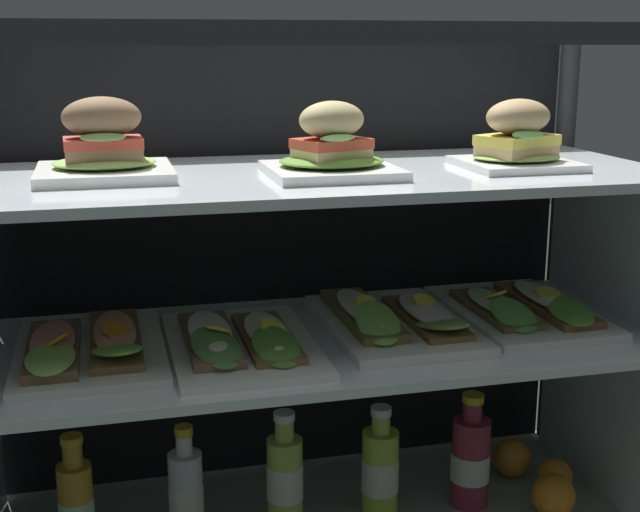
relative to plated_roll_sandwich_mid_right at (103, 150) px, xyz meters
name	(u,v)px	position (x,y,z in m)	size (l,w,h in m)	color
case_frame	(303,260)	(0.34, 0.11, -0.22)	(1.20, 0.53, 0.92)	#333338
riser_lower_tier	(320,438)	(0.34, -0.01, -0.52)	(1.13, 0.45, 0.35)	silver
shelf_lower_glass	(320,341)	(0.34, -0.01, -0.34)	(1.15, 0.47, 0.02)	silver
riser_upper_tier	(320,261)	(0.34, -0.01, -0.19)	(1.13, 0.45, 0.27)	silver
shelf_upper_glass	(320,176)	(0.34, -0.01, -0.05)	(1.15, 0.47, 0.02)	silver
plated_roll_sandwich_mid_right	(103,150)	(0.00, 0.00, 0.00)	(0.21, 0.21, 0.13)	white
plated_roll_sandwich_near_right_corner	(332,151)	(0.35, -0.06, 0.00)	(0.20, 0.20, 0.12)	white
plated_roll_sandwich_far_left	(517,141)	(0.67, -0.05, 0.00)	(0.18, 0.18, 0.11)	white
open_sandwich_tray_left_of_center	(87,346)	(-0.04, -0.02, -0.31)	(0.23, 0.36, 0.06)	white
open_sandwich_tray_far_right	(239,341)	(0.20, -0.05, -0.31)	(0.23, 0.36, 0.06)	white
open_sandwich_tray_center	(394,320)	(0.47, -0.01, -0.31)	(0.23, 0.36, 0.06)	white
open_sandwich_tray_near_right_corner	(524,309)	(0.73, 0.00, -0.31)	(0.23, 0.36, 0.05)	white
juice_bottle_back_left	(76,503)	(-0.08, 0.02, -0.60)	(0.06, 0.06, 0.21)	gold
juice_bottle_back_center	(186,494)	(0.11, 0.00, -0.60)	(0.06, 0.06, 0.22)	silver
juice_bottle_front_left_end	(285,480)	(0.28, 0.00, -0.59)	(0.07, 0.07, 0.22)	#AED554
juice_bottle_front_right_end	(380,470)	(0.46, 0.01, -0.61)	(0.07, 0.07, 0.21)	#B2D846
juice_bottle_back_right	(470,460)	(0.64, 0.00, -0.60)	(0.07, 0.07, 0.22)	#912D46
orange_fruit_beside_bottles	(553,495)	(0.77, -0.08, -0.65)	(0.08, 0.08, 0.08)	orange
orange_fruit_near_left_post	(555,476)	(0.81, 0.00, -0.66)	(0.07, 0.07, 0.07)	orange
orange_fruit_rolled_forward	(512,458)	(0.76, 0.08, -0.65)	(0.08, 0.08, 0.08)	orange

